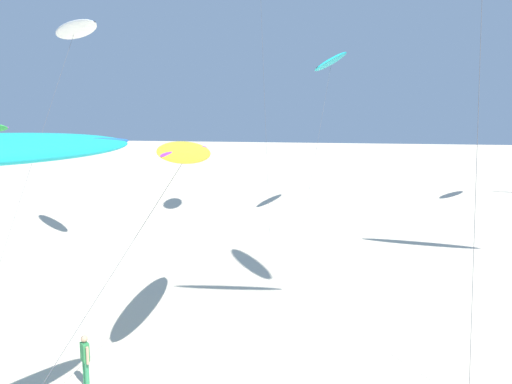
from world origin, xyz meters
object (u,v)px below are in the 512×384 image
Objects in this scene: flying_kite_8 at (74,30)px; person_near_right at (85,359)px; flying_kite_7 at (188,152)px; flying_kite_9 at (332,61)px.

flying_kite_8 is 21.64m from person_near_right.
flying_kite_7 is 0.74× the size of flying_kite_8.
flying_kite_7 is 7.53m from person_near_right.
flying_kite_7 is 26.58m from flying_kite_9.
flying_kite_9 is 8.20× the size of person_near_right.
flying_kite_8 is at bearing 118.52° from person_near_right.
flying_kite_8 is 8.17× the size of person_near_right.
flying_kite_9 reaches higher than flying_kite_7.
flying_kite_7 is at bearing 56.17° from person_near_right.
flying_kite_7 is at bearing -48.16° from flying_kite_8.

